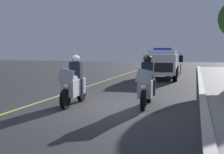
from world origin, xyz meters
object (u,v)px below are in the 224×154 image
(police_motorcycle_lead_right, at_px, (147,85))
(police_motorcycle_lead_left, at_px, (74,85))
(police_suv, at_px, (162,63))
(cyclist_background, at_px, (181,63))

(police_motorcycle_lead_right, bearing_deg, police_motorcycle_lead_left, -78.89)
(police_motorcycle_lead_right, distance_m, police_suv, 9.94)
(police_motorcycle_lead_right, height_order, cyclist_background, police_motorcycle_lead_right)
(police_motorcycle_lead_left, distance_m, police_suv, 10.56)
(police_motorcycle_lead_left, height_order, cyclist_background, police_motorcycle_lead_left)
(police_suv, height_order, cyclist_background, police_suv)
(police_motorcycle_lead_right, bearing_deg, police_suv, -176.55)
(police_motorcycle_lead_right, height_order, police_suv, police_suv)
(police_motorcycle_lead_left, relative_size, police_suv, 0.43)
(police_suv, bearing_deg, police_motorcycle_lead_left, -10.01)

